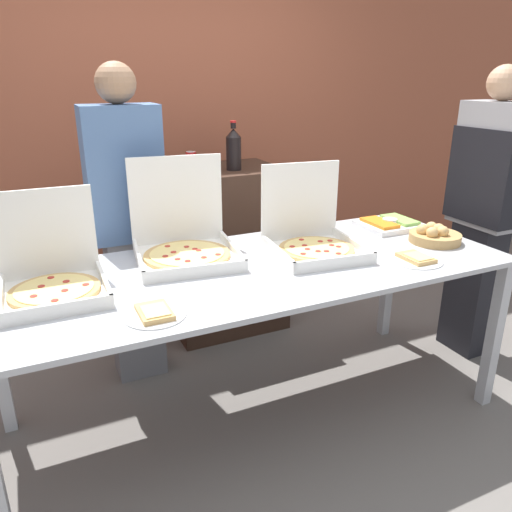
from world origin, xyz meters
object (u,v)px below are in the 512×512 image
object	(u,v)px
paper_plate_front_left	(155,313)
pizza_box_near_left	(312,237)
pizza_box_far_left	(52,276)
person_guest_plaid	(128,224)
veggie_tray	(389,224)
bread_basket	(434,236)
soda_can_colored	(191,161)
soda_can_silver	(231,152)
pizza_box_far_right	(184,241)
person_server_vest	(486,201)
soda_bottle	(234,149)
paper_plate_front_right	(416,259)

from	to	relation	value
paper_plate_front_left	pizza_box_near_left	bearing A→B (deg)	22.33
pizza_box_far_left	person_guest_plaid	world-z (taller)	person_guest_plaid
veggie_tray	bread_basket	size ratio (longest dim) A/B	1.23
paper_plate_front_left	soda_can_colored	world-z (taller)	soda_can_colored
paper_plate_front_left	pizza_box_far_left	bearing A→B (deg)	130.09
pizza_box_far_left	soda_can_silver	world-z (taller)	pizza_box_far_left
pizza_box_near_left	soda_can_silver	xyz separation A→B (m)	(0.06, 1.23, 0.26)
pizza_box_far_right	pizza_box_near_left	bearing A→B (deg)	-11.10
pizza_box_near_left	person_server_vest	world-z (taller)	person_server_vest
soda_bottle	soda_can_colored	xyz separation A→B (m)	(-0.26, 0.08, -0.07)
paper_plate_front_left	veggie_tray	size ratio (longest dim) A/B	0.71
veggie_tray	person_server_vest	size ratio (longest dim) A/B	0.19
pizza_box_far_right	person_guest_plaid	distance (m)	0.46
pizza_box_near_left	person_guest_plaid	xyz separation A→B (m)	(-0.81, 0.62, 0.00)
pizza_box_far_right	person_server_vest	world-z (taller)	person_server_vest
paper_plate_front_left	pizza_box_far_right	bearing A→B (deg)	62.48
paper_plate_front_right	person_server_vest	bearing A→B (deg)	21.79
person_server_vest	paper_plate_front_right	bearing A→B (deg)	111.79
pizza_box_far_left	soda_can_silver	bearing A→B (deg)	44.16
paper_plate_front_right	soda_bottle	distance (m)	1.38
paper_plate_front_right	soda_can_colored	size ratio (longest dim) A/B	2.08
pizza_box_far_right	bread_basket	bearing A→B (deg)	-8.21
pizza_box_far_right	soda_can_colored	size ratio (longest dim) A/B	4.45
pizza_box_far_left	soda_can_colored	world-z (taller)	pizza_box_far_left
pizza_box_far_right	pizza_box_far_left	distance (m)	0.66
bread_basket	person_guest_plaid	xyz separation A→B (m)	(-1.49, 0.77, 0.04)
soda_can_silver	soda_can_colored	xyz separation A→B (m)	(-0.37, -0.25, 0.00)
bread_basket	person_server_vest	size ratio (longest dim) A/B	0.15
pizza_box_far_right	person_guest_plaid	xyz separation A→B (m)	(-0.19, 0.42, -0.00)
soda_bottle	person_server_vest	xyz separation A→B (m)	(1.26, -0.92, -0.27)
soda_can_colored	person_guest_plaid	bearing A→B (deg)	-143.72
paper_plate_front_left	soda_can_silver	world-z (taller)	soda_can_silver
bread_basket	paper_plate_front_right	bearing A→B (deg)	-147.63
pizza_box_far_left	person_server_vest	world-z (taller)	person_server_vest
pizza_box_far_right	person_server_vest	distance (m)	1.84
paper_plate_front_left	soda_can_colored	size ratio (longest dim) A/B	1.93
veggie_tray	person_guest_plaid	xyz separation A→B (m)	(-1.45, 0.45, 0.06)
soda_can_colored	person_server_vest	size ratio (longest dim) A/B	0.07
pizza_box_far_right	person_guest_plaid	world-z (taller)	person_guest_plaid
pizza_box_far_right	soda_bottle	distance (m)	0.96
pizza_box_far_left	person_guest_plaid	distance (m)	0.75
soda_can_silver	person_guest_plaid	bearing A→B (deg)	-144.79
pizza_box_far_right	soda_bottle	bearing A→B (deg)	58.38
soda_bottle	soda_can_colored	world-z (taller)	soda_bottle
pizza_box_near_left	bread_basket	world-z (taller)	pizza_box_near_left
soda_can_colored	pizza_box_near_left	bearing A→B (deg)	-72.25
person_server_vest	soda_bottle	bearing A→B (deg)	53.89
veggie_tray	pizza_box_far_right	bearing A→B (deg)	178.48
soda_can_silver	person_server_vest	world-z (taller)	person_server_vest
soda_can_colored	pizza_box_far_right	bearing A→B (deg)	-111.16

